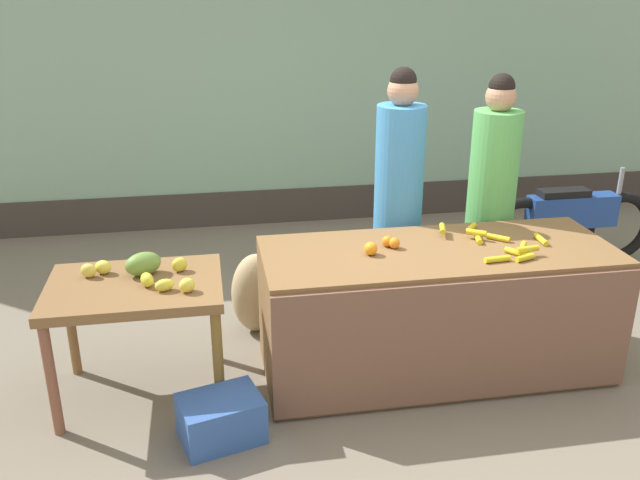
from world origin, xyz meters
name	(u,v)px	position (x,y,z in m)	size (l,w,h in m)	color
ground_plane	(383,370)	(0.00, 0.00, 0.00)	(24.00, 24.00, 0.00)	#756B5B
market_wall_back	(308,75)	(0.00, 3.11, 1.51)	(9.64, 0.23, 3.08)	#8CB299
fruit_stall_counter	(436,310)	(0.33, -0.01, 0.42)	(2.20, 0.87, 0.84)	brown
side_table_wooden	(136,298)	(-1.52, 0.00, 0.65)	(1.01, 0.74, 0.75)	brown
banana_bunch_pile	(500,243)	(0.72, -0.03, 0.87)	(0.64, 0.65, 0.07)	gold
orange_pile	(382,245)	(-0.03, 0.03, 0.88)	(0.25, 0.19, 0.08)	orange
mango_papaya_pile	(144,269)	(-1.46, 0.07, 0.81)	(0.69, 0.45, 0.14)	yellow
vendor_woman_blue_shirt	(398,201)	(0.26, 0.67, 0.94)	(0.34, 0.34, 1.87)	#33333D
vendor_woman_green_shirt	(491,201)	(0.93, 0.62, 0.92)	(0.34, 0.34, 1.82)	#33333D
parked_motorcycle	(570,222)	(2.07, 1.44, 0.40)	(1.60, 0.18, 0.88)	black
produce_crate	(221,419)	(-1.07, -0.52, 0.13)	(0.44, 0.32, 0.26)	#3359A5
produce_sack	(256,293)	(-0.76, 0.70, 0.30)	(0.36, 0.30, 0.59)	tan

